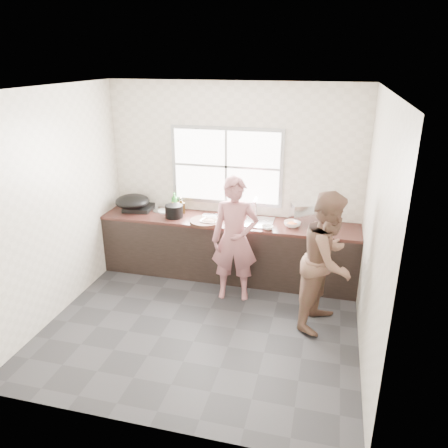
% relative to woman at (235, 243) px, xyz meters
% --- Properties ---
extents(floor, '(3.60, 3.20, 0.01)m').
position_rel_woman_xyz_m(floor, '(-0.22, -0.74, -0.77)').
color(floor, '#29292C').
rests_on(floor, ground).
extents(ceiling, '(3.60, 3.20, 0.01)m').
position_rel_woman_xyz_m(ceiling, '(-0.22, -0.74, 1.94)').
color(ceiling, silver).
rests_on(ceiling, wall_back).
extents(wall_back, '(3.60, 0.01, 2.70)m').
position_rel_woman_xyz_m(wall_back, '(-0.22, 0.87, 0.59)').
color(wall_back, beige).
rests_on(wall_back, ground).
extents(wall_left, '(0.01, 3.20, 2.70)m').
position_rel_woman_xyz_m(wall_left, '(-2.03, -0.74, 0.59)').
color(wall_left, beige).
rests_on(wall_left, ground).
extents(wall_right, '(0.01, 3.20, 2.70)m').
position_rel_woman_xyz_m(wall_right, '(1.58, -0.74, 0.59)').
color(wall_right, beige).
rests_on(wall_right, ground).
extents(wall_front, '(3.60, 0.01, 2.70)m').
position_rel_woman_xyz_m(wall_front, '(-0.22, -2.34, 0.59)').
color(wall_front, beige).
rests_on(wall_front, ground).
extents(cabinet, '(3.60, 0.62, 0.82)m').
position_rel_woman_xyz_m(cabinet, '(-0.22, 0.55, -0.35)').
color(cabinet, black).
rests_on(cabinet, floor).
extents(countertop, '(3.60, 0.64, 0.04)m').
position_rel_woman_xyz_m(countertop, '(-0.22, 0.55, 0.08)').
color(countertop, '#351A16').
rests_on(countertop, cabinet).
extents(sink, '(0.55, 0.45, 0.02)m').
position_rel_woman_xyz_m(sink, '(0.13, 0.55, 0.10)').
color(sink, silver).
rests_on(sink, countertop).
extents(faucet, '(0.02, 0.02, 0.30)m').
position_rel_woman_xyz_m(faucet, '(0.13, 0.75, 0.25)').
color(faucet, silver).
rests_on(faucet, countertop).
extents(window_frame, '(1.60, 0.05, 1.10)m').
position_rel_woman_xyz_m(window_frame, '(-0.32, 0.85, 0.79)').
color(window_frame, '#9EA0A5').
rests_on(window_frame, wall_back).
extents(window_glazing, '(1.50, 0.01, 1.00)m').
position_rel_woman_xyz_m(window_glazing, '(-0.32, 0.83, 0.79)').
color(window_glazing, white).
rests_on(window_glazing, window_frame).
extents(woman, '(0.61, 0.45, 1.53)m').
position_rel_woman_xyz_m(woman, '(0.00, 0.00, 0.00)').
color(woman, '#A76468').
rests_on(woman, floor).
extents(person_side, '(0.84, 0.95, 1.64)m').
position_rel_woman_xyz_m(person_side, '(1.16, -0.35, 0.06)').
color(person_side, brown).
rests_on(person_side, floor).
extents(cutting_board, '(0.55, 0.55, 0.04)m').
position_rel_woman_xyz_m(cutting_board, '(-0.49, 0.36, 0.12)').
color(cutting_board, '#311C13').
rests_on(cutting_board, countertop).
extents(cleaver, '(0.23, 0.14, 0.01)m').
position_rel_woman_xyz_m(cleaver, '(-0.48, 0.57, 0.14)').
color(cleaver, silver).
rests_on(cleaver, cutting_board).
extents(bowl_mince, '(0.26, 0.26, 0.06)m').
position_rel_woman_xyz_m(bowl_mince, '(-0.44, 0.35, 0.13)').
color(bowl_mince, white).
rests_on(bowl_mince, countertop).
extents(bowl_crabs, '(0.24, 0.24, 0.06)m').
position_rel_woman_xyz_m(bowl_crabs, '(0.67, 0.52, 0.13)').
color(bowl_crabs, white).
rests_on(bowl_crabs, countertop).
extents(bowl_held, '(0.24, 0.24, 0.06)m').
position_rel_woman_xyz_m(bowl_held, '(0.36, 0.34, 0.13)').
color(bowl_held, silver).
rests_on(bowl_held, countertop).
extents(black_pot, '(0.29, 0.29, 0.18)m').
position_rel_woman_xyz_m(black_pot, '(-0.99, 0.48, 0.19)').
color(black_pot, black).
rests_on(black_pot, countertop).
extents(plate_food, '(0.31, 0.31, 0.02)m').
position_rel_woman_xyz_m(plate_food, '(-1.19, 0.67, 0.11)').
color(plate_food, white).
rests_on(plate_food, countertop).
extents(bottle_green, '(0.12, 0.12, 0.27)m').
position_rel_woman_xyz_m(bottle_green, '(-1.09, 0.78, 0.23)').
color(bottle_green, '#2A832D').
rests_on(bottle_green, countertop).
extents(bottle_brown_tall, '(0.13, 0.13, 0.21)m').
position_rel_woman_xyz_m(bottle_brown_tall, '(-0.96, 0.68, 0.20)').
color(bottle_brown_tall, '#3F2B0F').
rests_on(bottle_brown_tall, countertop).
extents(bottle_brown_short, '(0.17, 0.17, 0.17)m').
position_rel_woman_xyz_m(bottle_brown_short, '(-1.05, 0.58, 0.18)').
color(bottle_brown_short, '#513814').
rests_on(bottle_brown_short, countertop).
extents(glass_jar, '(0.08, 0.08, 0.11)m').
position_rel_woman_xyz_m(glass_jar, '(-1.07, 0.71, 0.15)').
color(glass_jar, silver).
rests_on(glass_jar, countertop).
extents(burner, '(0.43, 0.43, 0.06)m').
position_rel_woman_xyz_m(burner, '(-1.62, 0.66, 0.13)').
color(burner, black).
rests_on(burner, countertop).
extents(wok, '(0.57, 0.57, 0.19)m').
position_rel_woman_xyz_m(wok, '(-1.67, 0.57, 0.25)').
color(wok, black).
rests_on(wok, burner).
extents(dish_rack, '(0.45, 0.38, 0.28)m').
position_rel_woman_xyz_m(dish_rack, '(0.82, 0.70, 0.24)').
color(dish_rack, white).
rests_on(dish_rack, countertop).
extents(pot_lid_left, '(0.30, 0.30, 0.01)m').
position_rel_woman_xyz_m(pot_lid_left, '(-1.28, 0.69, 0.10)').
color(pot_lid_left, silver).
rests_on(pot_lid_left, countertop).
extents(pot_lid_right, '(0.24, 0.24, 0.01)m').
position_rel_woman_xyz_m(pot_lid_right, '(-1.48, 0.78, 0.10)').
color(pot_lid_right, silver).
rests_on(pot_lid_right, countertop).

